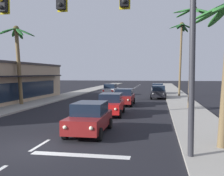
{
  "coord_description": "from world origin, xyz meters",
  "views": [
    {
      "loc": [
        5.23,
        -10.58,
        3.23
      ],
      "look_at": [
        1.99,
        8.0,
        2.2
      ],
      "focal_mm": 42.68,
      "sensor_mm": 36.0,
      "label": 1
    }
  ],
  "objects_px": {
    "sedan_fifth_in_queue": "(124,97)",
    "sedan_parked_mid_kerb": "(158,89)",
    "sedan_third_in_queue": "(111,104)",
    "traffic_signal_mast": "(104,15)",
    "sedan_oncoming_far": "(110,89)",
    "palm_left_second": "(17,49)",
    "palm_right_second": "(192,37)",
    "palm_right_third": "(181,41)",
    "sedan_lead_at_stop_bar": "(90,118)",
    "sedan_parked_nearest_kerb": "(159,92)"
  },
  "relations": [
    {
      "from": "sedan_oncoming_far",
      "to": "sedan_parked_nearest_kerb",
      "type": "distance_m",
      "value": 8.26
    },
    {
      "from": "sedan_lead_at_stop_bar",
      "to": "sedan_third_in_queue",
      "type": "relative_size",
      "value": 0.99
    },
    {
      "from": "sedan_fifth_in_queue",
      "to": "palm_right_third",
      "type": "distance_m",
      "value": 14.58
    },
    {
      "from": "sedan_lead_at_stop_bar",
      "to": "sedan_third_in_queue",
      "type": "distance_m",
      "value": 6.54
    },
    {
      "from": "sedan_fifth_in_queue",
      "to": "sedan_oncoming_far",
      "type": "bearing_deg",
      "value": 106.58
    },
    {
      "from": "palm_left_second",
      "to": "palm_right_third",
      "type": "height_order",
      "value": "palm_right_third"
    },
    {
      "from": "palm_left_second",
      "to": "palm_right_second",
      "type": "bearing_deg",
      "value": -0.36
    },
    {
      "from": "sedan_parked_mid_kerb",
      "to": "sedan_third_in_queue",
      "type": "bearing_deg",
      "value": -99.35
    },
    {
      "from": "sedan_lead_at_stop_bar",
      "to": "palm_right_third",
      "type": "height_order",
      "value": "palm_right_third"
    },
    {
      "from": "sedan_parked_mid_kerb",
      "to": "palm_right_third",
      "type": "distance_m",
      "value": 8.44
    },
    {
      "from": "sedan_parked_nearest_kerb",
      "to": "palm_left_second",
      "type": "height_order",
      "value": "palm_left_second"
    },
    {
      "from": "sedan_parked_mid_kerb",
      "to": "palm_right_second",
      "type": "relative_size",
      "value": 0.48
    },
    {
      "from": "sedan_lead_at_stop_bar",
      "to": "sedan_parked_nearest_kerb",
      "type": "distance_m",
      "value": 21.43
    },
    {
      "from": "palm_left_second",
      "to": "sedan_fifth_in_queue",
      "type": "bearing_deg",
      "value": 10.45
    },
    {
      "from": "traffic_signal_mast",
      "to": "sedan_oncoming_far",
      "type": "distance_m",
      "value": 29.71
    },
    {
      "from": "sedan_third_in_queue",
      "to": "sedan_fifth_in_queue",
      "type": "relative_size",
      "value": 1.01
    },
    {
      "from": "sedan_parked_nearest_kerb",
      "to": "palm_left_second",
      "type": "relative_size",
      "value": 0.56
    },
    {
      "from": "palm_right_second",
      "to": "traffic_signal_mast",
      "type": "bearing_deg",
      "value": -108.99
    },
    {
      "from": "palm_right_second",
      "to": "palm_left_second",
      "type": "bearing_deg",
      "value": 179.64
    },
    {
      "from": "sedan_lead_at_stop_bar",
      "to": "sedan_oncoming_far",
      "type": "distance_m",
      "value": 25.55
    },
    {
      "from": "sedan_oncoming_far",
      "to": "palm_right_third",
      "type": "xyz_separation_m",
      "value": [
        10.1,
        -1.1,
        6.84
      ]
    },
    {
      "from": "sedan_lead_at_stop_bar",
      "to": "sedan_parked_mid_kerb",
      "type": "height_order",
      "value": "same"
    },
    {
      "from": "sedan_third_in_queue",
      "to": "sedan_fifth_in_queue",
      "type": "xyz_separation_m",
      "value": [
        0.23,
        6.54,
        0.0
      ]
    },
    {
      "from": "palm_left_second",
      "to": "palm_right_second",
      "type": "height_order",
      "value": "palm_right_second"
    },
    {
      "from": "traffic_signal_mast",
      "to": "palm_right_second",
      "type": "relative_size",
      "value": 1.1
    },
    {
      "from": "palm_right_third",
      "to": "sedan_oncoming_far",
      "type": "bearing_deg",
      "value": 173.76
    },
    {
      "from": "sedan_oncoming_far",
      "to": "palm_right_second",
      "type": "relative_size",
      "value": 0.48
    },
    {
      "from": "sedan_third_in_queue",
      "to": "palm_right_second",
      "type": "bearing_deg",
      "value": 34.2
    },
    {
      "from": "palm_left_second",
      "to": "palm_right_second",
      "type": "xyz_separation_m",
      "value": [
        16.97,
        -0.11,
        0.81
      ]
    },
    {
      "from": "traffic_signal_mast",
      "to": "palm_right_third",
      "type": "bearing_deg",
      "value": 79.55
    },
    {
      "from": "sedan_third_in_queue",
      "to": "palm_right_second",
      "type": "relative_size",
      "value": 0.49
    },
    {
      "from": "sedan_third_in_queue",
      "to": "sedan_parked_mid_kerb",
      "type": "relative_size",
      "value": 1.01
    },
    {
      "from": "sedan_parked_nearest_kerb",
      "to": "traffic_signal_mast",
      "type": "bearing_deg",
      "value": -94.95
    },
    {
      "from": "sedan_lead_at_stop_bar",
      "to": "sedan_parked_mid_kerb",
      "type": "relative_size",
      "value": 1.0
    },
    {
      "from": "palm_right_second",
      "to": "palm_right_third",
      "type": "height_order",
      "value": "palm_right_third"
    },
    {
      "from": "traffic_signal_mast",
      "to": "palm_right_third",
      "type": "xyz_separation_m",
      "value": [
        5.13,
        27.82,
        2.22
      ]
    },
    {
      "from": "traffic_signal_mast",
      "to": "palm_right_second",
      "type": "distance_m",
      "value": 15.5
    },
    {
      "from": "sedan_oncoming_far",
      "to": "palm_right_second",
      "type": "bearing_deg",
      "value": -55.04
    },
    {
      "from": "palm_left_second",
      "to": "traffic_signal_mast",
      "type": "bearing_deg",
      "value": -50.98
    },
    {
      "from": "sedan_third_in_queue",
      "to": "sedan_fifth_in_queue",
      "type": "distance_m",
      "value": 6.54
    },
    {
      "from": "traffic_signal_mast",
      "to": "sedan_third_in_queue",
      "type": "distance_m",
      "value": 11.26
    },
    {
      "from": "sedan_fifth_in_queue",
      "to": "palm_right_third",
      "type": "xyz_separation_m",
      "value": [
        6.45,
        11.14,
        6.84
      ]
    },
    {
      "from": "traffic_signal_mast",
      "to": "sedan_third_in_queue",
      "type": "bearing_deg",
      "value": 98.7
    },
    {
      "from": "sedan_lead_at_stop_bar",
      "to": "palm_right_second",
      "type": "relative_size",
      "value": 0.48
    },
    {
      "from": "sedan_third_in_queue",
      "to": "sedan_oncoming_far",
      "type": "height_order",
      "value": "same"
    },
    {
      "from": "traffic_signal_mast",
      "to": "sedan_oncoming_far",
      "type": "xyz_separation_m",
      "value": [
        -4.97,
        28.92,
        -4.62
      ]
    },
    {
      "from": "sedan_oncoming_far",
      "to": "sedan_parked_nearest_kerb",
      "type": "relative_size",
      "value": 0.99
    },
    {
      "from": "traffic_signal_mast",
      "to": "palm_right_second",
      "type": "height_order",
      "value": "palm_right_second"
    },
    {
      "from": "traffic_signal_mast",
      "to": "sedan_third_in_queue",
      "type": "height_order",
      "value": "traffic_signal_mast"
    },
    {
      "from": "sedan_fifth_in_queue",
      "to": "sedan_parked_mid_kerb",
      "type": "relative_size",
      "value": 1.0
    }
  ]
}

